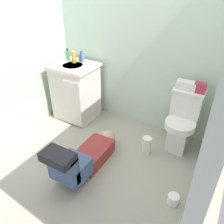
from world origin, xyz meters
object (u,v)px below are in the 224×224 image
object	(u,v)px
toilet	(182,122)
vanity_cabinet	(76,91)
person_plumber	(83,157)
toilet_paper_roll	(173,199)
paper_towel_roll	(147,145)
tissue_box	(186,85)
bottle_blue	(82,56)
soap_dispenser	(68,55)
toiletry_bag	(200,88)
bottle_amber	(74,57)
bottle_green	(74,56)
faucet	(79,58)

from	to	relation	value
toilet	vanity_cabinet	world-z (taller)	vanity_cabinet
person_plumber	toilet_paper_roll	size ratio (longest dim) A/B	9.68
vanity_cabinet	paper_towel_roll	xyz separation A→B (m)	(1.24, -0.25, -0.31)
tissue_box	bottle_blue	world-z (taller)	bottle_blue
vanity_cabinet	toilet_paper_roll	xyz separation A→B (m)	(1.74, -0.80, -0.37)
soap_dispenser	toilet	bearing A→B (deg)	-1.94
tissue_box	soap_dispenser	distance (m)	1.69
soap_dispenser	toiletry_bag	bearing A→B (deg)	0.99
person_plumber	bottle_amber	world-z (taller)	bottle_amber
toiletry_bag	bottle_amber	xyz separation A→B (m)	(-1.69, -0.09, 0.10)
vanity_cabinet	bottle_green	xyz separation A→B (m)	(-0.09, 0.13, 0.47)
soap_dispenser	paper_towel_roll	distance (m)	1.67
soap_dispenser	bottle_amber	world-z (taller)	soap_dispenser
person_plumber	soap_dispenser	world-z (taller)	soap_dispenser
tissue_box	bottle_green	size ratio (longest dim) A/B	1.58
bottle_blue	soap_dispenser	bearing A→B (deg)	-173.04
faucet	toilet_paper_roll	distance (m)	2.15
vanity_cabinet	toilet_paper_roll	size ratio (longest dim) A/B	7.45
bottle_blue	faucet	bearing A→B (deg)	-168.83
vanity_cabinet	bottle_green	size ratio (longest dim) A/B	5.89
faucet	person_plumber	xyz separation A→B (m)	(0.75, -1.01, -0.69)
vanity_cabinet	faucet	world-z (taller)	faucet
soap_dispenser	paper_towel_roll	world-z (taller)	soap_dispenser
vanity_cabinet	faucet	bearing A→B (deg)	91.31
paper_towel_roll	bottle_green	bearing A→B (deg)	163.95
soap_dispenser	toilet_paper_roll	bearing A→B (deg)	-25.46
vanity_cabinet	bottle_amber	world-z (taller)	bottle_amber
bottle_blue	toilet_paper_roll	world-z (taller)	bottle_blue
faucet	tissue_box	world-z (taller)	faucet
vanity_cabinet	tissue_box	bearing A→B (deg)	6.02
bottle_green	toilet_paper_roll	xyz separation A→B (m)	(1.84, -0.93, -0.84)
bottle_green	bottle_amber	size ratio (longest dim) A/B	0.86
toilet_paper_roll	bottle_blue	bearing A→B (deg)	150.85
person_plumber	bottle_blue	xyz separation A→B (m)	(-0.71, 1.02, 0.72)
faucet	soap_dispenser	distance (m)	0.19
vanity_cabinet	bottle_amber	bearing A→B (deg)	120.99
toilet	soap_dispenser	world-z (taller)	soap_dispenser
toilet	faucet	distance (m)	1.63
faucet	soap_dispenser	xyz separation A→B (m)	(-0.19, -0.02, 0.02)
bottle_green	bottle_blue	distance (m)	0.13
toilet	vanity_cabinet	bearing A→B (deg)	-177.50
bottle_blue	vanity_cabinet	bearing A→B (deg)	-104.26
bottle_blue	paper_towel_roll	xyz separation A→B (m)	(1.20, -0.41, -0.79)
vanity_cabinet	toiletry_bag	xyz separation A→B (m)	(1.65, 0.16, 0.39)
toiletry_bag	soap_dispenser	xyz separation A→B (m)	(-1.84, -0.03, 0.08)
soap_dispenser	toilet_paper_roll	xyz separation A→B (m)	(1.94, -0.92, -0.84)
toilet	bottle_amber	xyz separation A→B (m)	(-1.58, 0.00, 0.53)
faucet	bottle_amber	distance (m)	0.09
person_plumber	bottle_blue	world-z (taller)	bottle_blue
bottle_amber	bottle_green	bearing A→B (deg)	129.23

